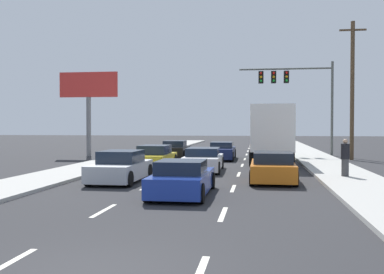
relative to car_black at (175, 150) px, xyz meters
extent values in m
plane|color=#2B2B2D|center=(3.46, -1.08, -0.58)|extent=(140.00, 140.00, 0.00)
cube|color=#B2AFA8|center=(10.16, -6.08, -0.51)|extent=(2.88, 80.00, 0.14)
cube|color=#B2AFA8|center=(-3.23, -6.08, -0.51)|extent=(2.88, 80.00, 0.14)
cube|color=silver|center=(1.76, -25.64, -0.58)|extent=(0.14, 2.00, 0.01)
cube|color=silver|center=(1.76, -20.64, -0.58)|extent=(0.14, 2.00, 0.01)
cube|color=silver|center=(1.76, -15.64, -0.58)|extent=(0.14, 2.00, 0.01)
cube|color=silver|center=(1.76, -10.64, -0.58)|extent=(0.14, 2.00, 0.01)
cube|color=silver|center=(1.76, -5.64, -0.58)|extent=(0.14, 2.00, 0.01)
cube|color=silver|center=(1.76, -0.64, -0.58)|extent=(0.14, 2.00, 0.01)
cube|color=silver|center=(1.76, 4.36, -0.58)|extent=(0.14, 2.00, 0.01)
cube|color=silver|center=(1.76, 9.36, -0.58)|extent=(0.14, 2.00, 0.01)
cube|color=silver|center=(1.76, 14.36, -0.58)|extent=(0.14, 2.00, 0.01)
cube|color=silver|center=(1.76, 19.36, -0.58)|extent=(0.14, 2.00, 0.01)
cube|color=silver|center=(1.76, 24.36, -0.58)|extent=(0.14, 2.00, 0.01)
cube|color=silver|center=(5.16, -25.64, -0.58)|extent=(0.14, 2.00, 0.01)
cube|color=silver|center=(5.16, -20.64, -0.58)|extent=(0.14, 2.00, 0.01)
cube|color=silver|center=(5.16, -15.64, -0.58)|extent=(0.14, 2.00, 0.01)
cube|color=silver|center=(5.16, -10.64, -0.58)|extent=(0.14, 2.00, 0.01)
cube|color=silver|center=(5.16, -5.64, -0.58)|extent=(0.14, 2.00, 0.01)
cube|color=silver|center=(5.16, -0.64, -0.58)|extent=(0.14, 2.00, 0.01)
cube|color=silver|center=(5.16, 4.36, -0.58)|extent=(0.14, 2.00, 0.01)
cube|color=silver|center=(5.16, 9.36, -0.58)|extent=(0.14, 2.00, 0.01)
cube|color=silver|center=(5.16, 14.36, -0.58)|extent=(0.14, 2.00, 0.01)
cube|color=silver|center=(5.16, 19.36, -0.58)|extent=(0.14, 2.00, 0.01)
cube|color=silver|center=(5.16, 24.36, -0.58)|extent=(0.14, 2.00, 0.01)
cube|color=black|center=(0.00, 0.05, -0.10)|extent=(1.80, 4.23, 0.69)
cube|color=#192333|center=(0.00, -0.22, 0.47)|extent=(1.55, 1.88, 0.45)
cylinder|color=black|center=(-0.83, 1.58, -0.26)|extent=(0.23, 0.64, 0.64)
cylinder|color=black|center=(0.76, 1.61, -0.26)|extent=(0.23, 0.64, 0.64)
cylinder|color=black|center=(-0.77, -1.51, -0.26)|extent=(0.23, 0.64, 0.64)
cylinder|color=black|center=(0.83, -1.48, -0.26)|extent=(0.23, 0.64, 0.64)
cube|color=yellow|center=(0.16, -7.42, -0.14)|extent=(1.86, 4.27, 0.61)
cube|color=#192333|center=(0.16, -7.46, 0.43)|extent=(1.63, 2.07, 0.51)
cylinder|color=black|center=(-0.69, -5.83, -0.26)|extent=(0.23, 0.64, 0.64)
cylinder|color=black|center=(1.02, -5.85, -0.26)|extent=(0.23, 0.64, 0.64)
cylinder|color=black|center=(-0.71, -8.99, -0.26)|extent=(0.23, 0.64, 0.64)
cylinder|color=black|center=(1.00, -9.00, -0.26)|extent=(0.23, 0.64, 0.64)
cube|color=#B7BABF|center=(0.27, -14.30, -0.10)|extent=(1.83, 4.20, 0.68)
cube|color=#192333|center=(0.27, -14.23, 0.50)|extent=(1.59, 1.99, 0.51)
cylinder|color=black|center=(-0.55, -12.75, -0.26)|extent=(0.23, 0.64, 0.64)
cylinder|color=black|center=(1.12, -12.77, -0.26)|extent=(0.23, 0.64, 0.64)
cylinder|color=black|center=(-0.58, -15.83, -0.26)|extent=(0.23, 0.64, 0.64)
cylinder|color=black|center=(1.09, -15.85, -0.26)|extent=(0.23, 0.64, 0.64)
cube|color=#141E4C|center=(3.57, -1.17, -0.10)|extent=(1.74, 4.67, 0.68)
cube|color=#192333|center=(3.57, -1.17, 0.45)|extent=(1.52, 2.08, 0.41)
cylinder|color=black|center=(2.77, 0.60, -0.26)|extent=(0.22, 0.64, 0.64)
cylinder|color=black|center=(4.35, 0.61, -0.26)|extent=(0.22, 0.64, 0.64)
cylinder|color=black|center=(2.80, -2.96, -0.26)|extent=(0.22, 0.64, 0.64)
cylinder|color=black|center=(4.38, -2.94, -0.26)|extent=(0.22, 0.64, 0.64)
cube|color=white|center=(3.22, -9.31, -0.11)|extent=(1.97, 4.47, 0.67)
cube|color=#192333|center=(3.22, -9.30, 0.43)|extent=(1.70, 2.12, 0.43)
cylinder|color=black|center=(2.31, -7.67, -0.26)|extent=(0.23, 0.64, 0.64)
cylinder|color=black|center=(4.06, -7.63, -0.26)|extent=(0.23, 0.64, 0.64)
cylinder|color=black|center=(2.38, -10.99, -0.26)|extent=(0.23, 0.64, 0.64)
cylinder|color=black|center=(4.14, -10.95, -0.26)|extent=(0.23, 0.64, 0.64)
cube|color=#1E389E|center=(3.51, -17.49, -0.12)|extent=(1.81, 4.35, 0.65)
cube|color=#192333|center=(3.51, -17.76, 0.42)|extent=(1.59, 1.84, 0.44)
cylinder|color=black|center=(2.68, -15.87, -0.26)|extent=(0.22, 0.64, 0.64)
cylinder|color=black|center=(4.35, -15.87, -0.26)|extent=(0.22, 0.64, 0.64)
cylinder|color=black|center=(2.67, -19.11, -0.26)|extent=(0.22, 0.64, 0.64)
cylinder|color=black|center=(4.34, -19.12, -0.26)|extent=(0.22, 0.64, 0.64)
cube|color=white|center=(6.88, -4.77, 1.69)|extent=(2.45, 6.98, 2.65)
cube|color=red|center=(6.90, -8.23, 1.82)|extent=(2.17, 0.05, 0.36)
cube|color=#196B38|center=(6.86, -0.37, 0.85)|extent=(2.33, 1.84, 2.27)
cylinder|color=black|center=(5.71, -0.37, -0.10)|extent=(0.30, 0.96, 0.96)
cylinder|color=black|center=(8.02, -0.36, -0.10)|extent=(0.30, 0.96, 0.96)
cylinder|color=black|center=(5.73, -6.16, -0.10)|extent=(0.30, 0.96, 0.96)
cylinder|color=black|center=(8.05, -6.15, -0.10)|extent=(0.30, 0.96, 0.96)
cube|color=orange|center=(6.73, -13.20, -0.10)|extent=(1.86, 4.26, 0.69)
cube|color=#192333|center=(6.73, -13.41, 0.47)|extent=(1.62, 2.21, 0.46)
cylinder|color=black|center=(5.89, -11.62, -0.26)|extent=(0.22, 0.64, 0.64)
cylinder|color=black|center=(7.60, -11.63, -0.26)|extent=(0.22, 0.64, 0.64)
cylinder|color=black|center=(5.87, -14.77, -0.26)|extent=(0.22, 0.64, 0.64)
cylinder|color=black|center=(7.57, -14.78, -0.26)|extent=(0.22, 0.64, 0.64)
cylinder|color=#595B56|center=(11.88, 3.83, 3.14)|extent=(0.20, 0.20, 7.46)
cylinder|color=#595B56|center=(8.23, 3.83, 6.35)|extent=(7.30, 0.14, 0.14)
cube|color=black|center=(8.32, 3.83, 5.70)|extent=(0.40, 0.56, 0.95)
sphere|color=red|center=(8.32, 3.52, 6.00)|extent=(0.20, 0.20, 0.20)
sphere|color=orange|center=(8.32, 3.52, 5.70)|extent=(0.20, 0.20, 0.20)
sphere|color=green|center=(8.32, 3.52, 5.40)|extent=(0.20, 0.20, 0.20)
cube|color=black|center=(7.32, 3.83, 5.70)|extent=(0.40, 0.56, 0.95)
sphere|color=red|center=(7.32, 3.52, 6.00)|extent=(0.20, 0.20, 0.20)
sphere|color=orange|center=(7.32, 3.52, 5.70)|extent=(0.20, 0.20, 0.20)
sphere|color=green|center=(7.32, 3.52, 5.40)|extent=(0.20, 0.20, 0.20)
cube|color=black|center=(6.31, 3.83, 5.70)|extent=(0.40, 0.56, 0.95)
sphere|color=red|center=(6.31, 3.52, 6.00)|extent=(0.20, 0.20, 0.20)
sphere|color=orange|center=(6.31, 3.52, 5.70)|extent=(0.20, 0.20, 0.20)
sphere|color=green|center=(6.31, 3.52, 5.40)|extent=(0.20, 0.20, 0.20)
cylinder|color=brown|center=(12.58, -0.27, 4.24)|extent=(0.28, 0.28, 9.64)
cube|color=brown|center=(12.58, -0.27, 8.46)|extent=(1.80, 0.12, 0.12)
cylinder|color=slate|center=(-6.96, 0.50, 1.72)|extent=(0.36, 0.36, 4.61)
cube|color=red|center=(-6.96, 0.50, 4.99)|extent=(4.65, 0.20, 1.94)
cylinder|color=#3F3F42|center=(9.98, -11.96, -0.06)|extent=(0.32, 0.32, 0.78)
cylinder|color=black|center=(9.98, -11.96, 0.67)|extent=(0.38, 0.38, 0.68)
sphere|color=tan|center=(9.98, -11.96, 1.12)|extent=(0.21, 0.21, 0.21)
camera|label=1|loc=(6.11, -32.82, 1.86)|focal=41.94mm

